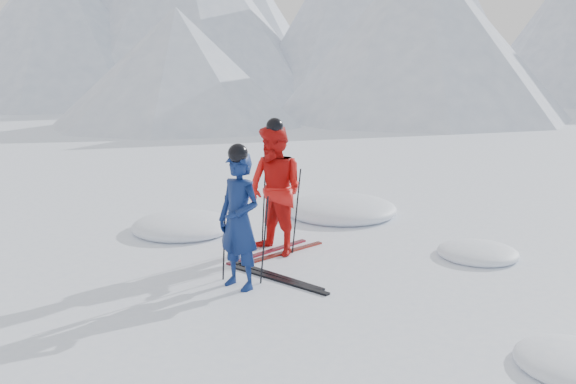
% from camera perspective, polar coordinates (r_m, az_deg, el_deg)
% --- Properties ---
extents(ground, '(160.00, 160.00, 0.00)m').
position_cam_1_polar(ground, '(8.29, 9.32, -8.98)').
color(ground, white).
rests_on(ground, ground).
extents(skier_blue, '(0.77, 0.63, 1.83)m').
position_cam_1_polar(skier_blue, '(8.01, -4.61, -2.73)').
color(skier_blue, navy).
rests_on(skier_blue, ground).
extents(skier_red, '(1.21, 1.10, 2.03)m').
position_cam_1_polar(skier_red, '(9.41, -1.23, 0.14)').
color(skier_red, red).
rests_on(skier_red, ground).
extents(pole_blue_left, '(0.12, 0.09, 1.22)m').
position_cam_1_polar(pole_blue_left, '(8.35, -5.98, -4.31)').
color(pole_blue_left, black).
rests_on(pole_blue_left, ground).
extents(pole_blue_right, '(0.12, 0.07, 1.22)m').
position_cam_1_polar(pole_blue_right, '(8.21, -2.24, -4.54)').
color(pole_blue_right, black).
rests_on(pole_blue_right, ground).
extents(pole_red_left, '(0.13, 0.10, 1.35)m').
position_cam_1_polar(pole_red_left, '(9.82, -2.29, -1.38)').
color(pole_red_left, black).
rests_on(pole_red_left, ground).
extents(pole_red_right, '(0.13, 0.09, 1.35)m').
position_cam_1_polar(pole_red_right, '(9.51, 0.80, -1.81)').
color(pole_red_right, black).
rests_on(pole_red_right, ground).
extents(ski_worn_left, '(0.72, 1.61, 0.03)m').
position_cam_1_polar(ski_worn_left, '(9.70, -1.86, -5.58)').
color(ski_worn_left, black).
rests_on(ski_worn_left, ground).
extents(ski_worn_right, '(0.83, 1.57, 0.03)m').
position_cam_1_polar(ski_worn_right, '(9.62, -0.54, -5.74)').
color(ski_worn_right, black).
rests_on(ski_worn_right, ground).
extents(ski_loose_a, '(1.62, 0.69, 0.03)m').
position_cam_1_polar(ski_loose_a, '(8.65, -1.14, -7.81)').
color(ski_loose_a, black).
rests_on(ski_loose_a, ground).
extents(ski_loose_b, '(1.64, 0.64, 0.03)m').
position_cam_1_polar(ski_loose_b, '(8.48, -0.89, -8.21)').
color(ski_loose_b, black).
rests_on(ski_loose_b, ground).
extents(snow_lumps, '(7.70, 6.84, 0.49)m').
position_cam_1_polar(snow_lumps, '(11.05, 2.56, -3.47)').
color(snow_lumps, white).
rests_on(snow_lumps, ground).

